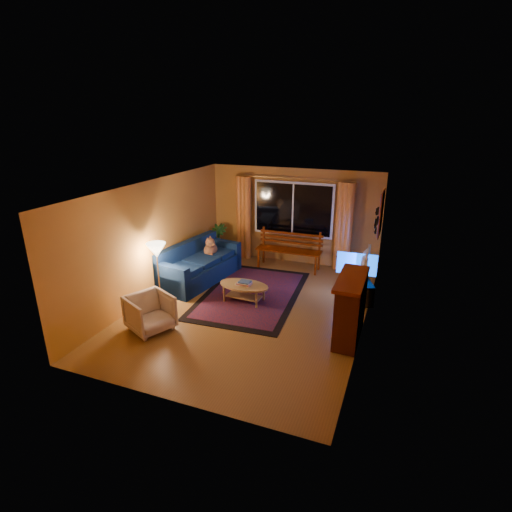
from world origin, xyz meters
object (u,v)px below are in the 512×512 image
(sofa, at_px, (199,263))
(bench, at_px, (288,259))
(armchair, at_px, (150,311))
(coffee_table, at_px, (244,293))
(tv_console, at_px, (359,287))
(floor_lamp, at_px, (158,273))

(sofa, bearing_deg, bench, 49.12)
(armchair, height_order, coffee_table, armchair)
(sofa, relative_size, tv_console, 2.08)
(bench, height_order, tv_console, bench)
(armchair, distance_m, floor_lamp, 1.22)
(floor_lamp, bearing_deg, sofa, 79.76)
(tv_console, bearing_deg, bench, 130.60)
(bench, distance_m, floor_lamp, 3.47)
(armchair, relative_size, floor_lamp, 0.59)
(armchair, bearing_deg, floor_lamp, 51.44)
(armchair, bearing_deg, sofa, 32.41)
(tv_console, bearing_deg, armchair, -161.02)
(floor_lamp, distance_m, coffee_table, 1.84)
(tv_console, bearing_deg, coffee_table, -174.28)
(bench, distance_m, armchair, 4.16)
(floor_lamp, relative_size, tv_console, 1.19)
(bench, distance_m, sofa, 2.33)
(bench, relative_size, armchair, 2.21)
(floor_lamp, relative_size, coffee_table, 1.18)
(coffee_table, bearing_deg, floor_lamp, -159.27)
(sofa, xyz_separation_m, floor_lamp, (-0.24, -1.31, 0.19))
(bench, xyz_separation_m, floor_lamp, (-2.00, -2.81, 0.39))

